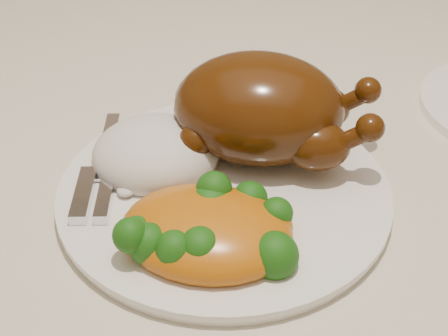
# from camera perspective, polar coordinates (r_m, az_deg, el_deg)

# --- Properties ---
(dining_table) EXTENTS (1.60, 0.90, 0.76)m
(dining_table) POSITION_cam_1_polar(r_m,az_deg,el_deg) (0.70, 2.20, -2.97)
(dining_table) COLOR brown
(dining_table) RESTS_ON floor
(tablecloth) EXTENTS (1.73, 1.03, 0.18)m
(tablecloth) POSITION_cam_1_polar(r_m,az_deg,el_deg) (0.66, 2.35, 1.94)
(tablecloth) COLOR beige
(tablecloth) RESTS_ON dining_table
(dinner_plate) EXTENTS (0.36, 0.36, 0.01)m
(dinner_plate) POSITION_cam_1_polar(r_m,az_deg,el_deg) (0.54, 0.00, -2.20)
(dinner_plate) COLOR white
(dinner_plate) RESTS_ON tablecloth
(roast_chicken) EXTENTS (0.19, 0.12, 0.10)m
(roast_chicken) POSITION_cam_1_polar(r_m,az_deg,el_deg) (0.55, 3.64, 5.41)
(roast_chicken) COLOR #4B2708
(roast_chicken) RESTS_ON dinner_plate
(rice_mound) EXTENTS (0.13, 0.12, 0.06)m
(rice_mound) POSITION_cam_1_polar(r_m,az_deg,el_deg) (0.56, -6.25, 1.26)
(rice_mound) COLOR white
(rice_mound) RESTS_ON dinner_plate
(mac_and_cheese) EXTENTS (0.15, 0.12, 0.05)m
(mac_and_cheese) POSITION_cam_1_polar(r_m,az_deg,el_deg) (0.48, -1.16, -5.71)
(mac_and_cheese) COLOR orange
(mac_and_cheese) RESTS_ON dinner_plate
(cutlery) EXTENTS (0.04, 0.16, 0.01)m
(cutlery) POSITION_cam_1_polar(r_m,az_deg,el_deg) (0.55, -11.14, -0.81)
(cutlery) COLOR silver
(cutlery) RESTS_ON dinner_plate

